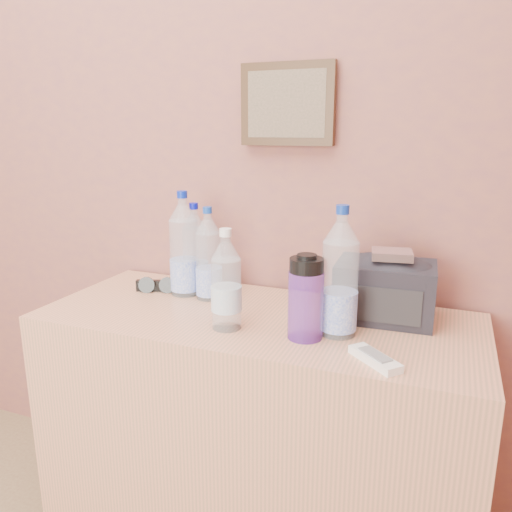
{
  "coord_description": "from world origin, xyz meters",
  "views": [
    {
      "loc": [
        0.99,
        0.44,
        1.33
      ],
      "look_at": [
        0.49,
        1.71,
        0.98
      ],
      "focal_mm": 35.0,
      "sensor_mm": 36.0,
      "label": 1
    }
  ],
  "objects_px": {
    "pet_large_a": "(184,249)",
    "pet_large_d": "(340,279)",
    "nalgene_bottle": "(306,297)",
    "pet_large_c": "(209,259)",
    "foil_packet": "(392,254)",
    "sunglasses": "(158,286)",
    "dresser": "(257,435)",
    "pet_large_b": "(195,253)",
    "toiletry_bag": "(385,287)",
    "pet_small": "(226,285)",
    "ac_remote": "(375,359)"
  },
  "relations": [
    {
      "from": "toiletry_bag",
      "to": "foil_packet",
      "type": "bearing_deg",
      "value": -64.04
    },
    {
      "from": "ac_remote",
      "to": "toiletry_bag",
      "type": "bearing_deg",
      "value": 136.34
    },
    {
      "from": "pet_large_d",
      "to": "ac_remote",
      "type": "height_order",
      "value": "pet_large_d"
    },
    {
      "from": "pet_small",
      "to": "nalgene_bottle",
      "type": "xyz_separation_m",
      "value": [
        0.22,
        0.01,
        -0.01
      ]
    },
    {
      "from": "dresser",
      "to": "pet_large_d",
      "type": "bearing_deg",
      "value": -10.83
    },
    {
      "from": "pet_large_b",
      "to": "dresser",
      "type": "bearing_deg",
      "value": -26.01
    },
    {
      "from": "pet_large_c",
      "to": "foil_packet",
      "type": "xyz_separation_m",
      "value": [
        0.56,
        0.0,
        0.06
      ]
    },
    {
      "from": "pet_large_d",
      "to": "pet_large_a",
      "type": "bearing_deg",
      "value": 164.8
    },
    {
      "from": "nalgene_bottle",
      "to": "toiletry_bag",
      "type": "distance_m",
      "value": 0.28
    },
    {
      "from": "pet_large_c",
      "to": "pet_large_d",
      "type": "distance_m",
      "value": 0.47
    },
    {
      "from": "pet_large_b",
      "to": "nalgene_bottle",
      "type": "distance_m",
      "value": 0.5
    },
    {
      "from": "nalgene_bottle",
      "to": "sunglasses",
      "type": "relative_size",
      "value": 1.53
    },
    {
      "from": "dresser",
      "to": "pet_large_b",
      "type": "bearing_deg",
      "value": 153.99
    },
    {
      "from": "foil_packet",
      "to": "nalgene_bottle",
      "type": "bearing_deg",
      "value": -133.99
    },
    {
      "from": "pet_large_d",
      "to": "pet_small",
      "type": "height_order",
      "value": "pet_large_d"
    },
    {
      "from": "foil_packet",
      "to": "sunglasses",
      "type": "bearing_deg",
      "value": -179.85
    },
    {
      "from": "ac_remote",
      "to": "dresser",
      "type": "bearing_deg",
      "value": -164.23
    },
    {
      "from": "dresser",
      "to": "pet_large_b",
      "type": "xyz_separation_m",
      "value": [
        -0.27,
        0.13,
        0.53
      ]
    },
    {
      "from": "pet_large_b",
      "to": "ac_remote",
      "type": "distance_m",
      "value": 0.72
    },
    {
      "from": "pet_large_b",
      "to": "pet_large_c",
      "type": "height_order",
      "value": "pet_large_b"
    },
    {
      "from": "pet_large_a",
      "to": "pet_large_c",
      "type": "height_order",
      "value": "pet_large_a"
    },
    {
      "from": "nalgene_bottle",
      "to": "toiletry_bag",
      "type": "height_order",
      "value": "nalgene_bottle"
    },
    {
      "from": "pet_large_b",
      "to": "nalgene_bottle",
      "type": "relative_size",
      "value": 1.33
    },
    {
      "from": "pet_small",
      "to": "nalgene_bottle",
      "type": "height_order",
      "value": "pet_small"
    },
    {
      "from": "pet_large_a",
      "to": "pet_large_d",
      "type": "bearing_deg",
      "value": -15.2
    },
    {
      "from": "pet_large_c",
      "to": "foil_packet",
      "type": "relative_size",
      "value": 2.75
    },
    {
      "from": "pet_large_d",
      "to": "nalgene_bottle",
      "type": "height_order",
      "value": "pet_large_d"
    },
    {
      "from": "pet_large_d",
      "to": "sunglasses",
      "type": "distance_m",
      "value": 0.67
    },
    {
      "from": "pet_large_a",
      "to": "nalgene_bottle",
      "type": "height_order",
      "value": "pet_large_a"
    },
    {
      "from": "dresser",
      "to": "foil_packet",
      "type": "distance_m",
      "value": 0.7
    },
    {
      "from": "pet_large_a",
      "to": "foil_packet",
      "type": "xyz_separation_m",
      "value": [
        0.65,
        -0.01,
        0.05
      ]
    },
    {
      "from": "dresser",
      "to": "foil_packet",
      "type": "bearing_deg",
      "value": 13.92
    },
    {
      "from": "dresser",
      "to": "pet_small",
      "type": "bearing_deg",
      "value": -109.32
    },
    {
      "from": "toiletry_bag",
      "to": "nalgene_bottle",
      "type": "bearing_deg",
      "value": -130.18
    },
    {
      "from": "pet_large_b",
      "to": "pet_small",
      "type": "relative_size",
      "value": 1.08
    },
    {
      "from": "pet_small",
      "to": "pet_large_c",
      "type": "bearing_deg",
      "value": 127.33
    },
    {
      "from": "toiletry_bag",
      "to": "foil_packet",
      "type": "distance_m",
      "value": 0.11
    },
    {
      "from": "pet_large_d",
      "to": "foil_packet",
      "type": "relative_size",
      "value": 3.21
    },
    {
      "from": "nalgene_bottle",
      "to": "toiletry_bag",
      "type": "bearing_deg",
      "value": 52.54
    },
    {
      "from": "nalgene_bottle",
      "to": "ac_remote",
      "type": "distance_m",
      "value": 0.23
    },
    {
      "from": "pet_large_d",
      "to": "dresser",
      "type": "bearing_deg",
      "value": 169.17
    },
    {
      "from": "dresser",
      "to": "pet_large_d",
      "type": "height_order",
      "value": "pet_large_d"
    },
    {
      "from": "pet_small",
      "to": "ac_remote",
      "type": "relative_size",
      "value": 1.92
    },
    {
      "from": "sunglasses",
      "to": "foil_packet",
      "type": "height_order",
      "value": "foil_packet"
    },
    {
      "from": "pet_small",
      "to": "toiletry_bag",
      "type": "relative_size",
      "value": 1.02
    },
    {
      "from": "sunglasses",
      "to": "dresser",
      "type": "bearing_deg",
      "value": -32.08
    },
    {
      "from": "pet_large_a",
      "to": "ac_remote",
      "type": "xyz_separation_m",
      "value": [
        0.66,
        -0.28,
        -0.14
      ]
    },
    {
      "from": "pet_large_d",
      "to": "sunglasses",
      "type": "height_order",
      "value": "pet_large_d"
    },
    {
      "from": "foil_packet",
      "to": "pet_large_d",
      "type": "bearing_deg",
      "value": -129.25
    },
    {
      "from": "pet_large_c",
      "to": "dresser",
      "type": "bearing_deg",
      "value": -23.85
    }
  ]
}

